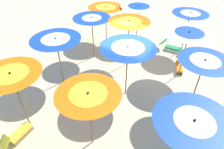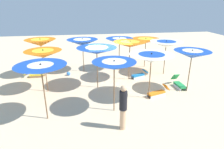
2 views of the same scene
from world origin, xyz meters
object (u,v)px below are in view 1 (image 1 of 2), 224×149
object	(u,v)px
beach_umbrella_1	(92,21)
beach_umbrella_11	(193,126)
lounger_1	(179,65)
beach_ball	(60,98)
beach_umbrella_6	(128,51)
beach_umbrella_4	(138,9)
beach_umbrella_0	(106,10)
lounger_3	(18,134)
lounger_0	(130,54)
beach_umbrella_10	(204,65)
beach_umbrella_3	(12,79)
lounger_2	(171,47)
beach_umbrella_8	(190,17)
beach_umbrella_9	(188,36)
beach_umbrella_2	(56,43)
beach_umbrella_7	(89,98)
beach_umbrella_5	(129,24)

from	to	relation	value
beach_umbrella_1	beach_umbrella_11	bearing A→B (deg)	53.96
beach_umbrella_11	lounger_1	xyz separation A→B (m)	(-5.50, -1.34, -2.05)
beach_umbrella_11	beach_ball	size ratio (longest dim) A/B	9.77
beach_umbrella_6	beach_umbrella_4	bearing A→B (deg)	-161.41
beach_umbrella_0	beach_umbrella_1	xyz separation A→B (m)	(2.07, 0.42, 0.12)
beach_umbrella_4	lounger_3	size ratio (longest dim) A/B	1.92
lounger_0	lounger_3	size ratio (longest dim) A/B	1.02
beach_umbrella_4	beach_umbrella_10	size ratio (longest dim) A/B	0.96
lounger_3	beach_umbrella_1	bearing A→B (deg)	4.30
beach_umbrella_3	lounger_2	size ratio (longest dim) A/B	1.96
beach_umbrella_1	beach_umbrella_4	distance (m)	3.19
beach_umbrella_4	lounger_2	xyz separation A→B (m)	(0.01, 2.29, -1.88)
beach_umbrella_6	beach_umbrella_10	xyz separation A→B (m)	(-0.52, 2.72, -0.01)
lounger_3	beach_umbrella_11	bearing A→B (deg)	-74.91
beach_umbrella_8	beach_umbrella_1	bearing A→B (deg)	-53.44
beach_umbrella_0	beach_umbrella_6	distance (m)	5.13
lounger_2	beach_umbrella_6	bearing A→B (deg)	-99.85
beach_umbrella_4	beach_umbrella_9	xyz separation A→B (m)	(2.22, 3.34, 0.07)
beach_umbrella_0	beach_umbrella_2	world-z (taller)	beach_umbrella_2
beach_umbrella_7	lounger_2	bearing A→B (deg)	175.56
lounger_1	beach_umbrella_9	bearing A→B (deg)	-3.07
beach_umbrella_4	beach_umbrella_6	bearing A→B (deg)	18.59
beach_umbrella_1	beach_umbrella_2	xyz separation A→B (m)	(2.57, -0.07, -0.04)
beach_umbrella_1	beach_umbrella_5	bearing A→B (deg)	98.11
beach_umbrella_1	beach_umbrella_5	xyz separation A→B (m)	(-0.28, 1.95, 0.15)
beach_umbrella_3	beach_umbrella_5	size ratio (longest dim) A/B	1.01
beach_umbrella_10	beach_ball	world-z (taller)	beach_umbrella_10
beach_umbrella_6	lounger_3	bearing A→B (deg)	-29.95
lounger_0	beach_umbrella_2	bearing A→B (deg)	-47.74
beach_umbrella_0	lounger_0	size ratio (longest dim) A/B	1.81
beach_umbrella_0	beach_umbrella_2	size ratio (longest dim) A/B	0.94
beach_umbrella_5	lounger_3	world-z (taller)	beach_umbrella_5
beach_umbrella_11	lounger_1	world-z (taller)	beach_umbrella_11
beach_umbrella_4	lounger_1	size ratio (longest dim) A/B	1.76
beach_umbrella_2	beach_umbrella_11	distance (m)	6.15
lounger_1	beach_umbrella_2	bearing A→B (deg)	-68.13
beach_umbrella_4	lounger_3	distance (m)	8.96
beach_umbrella_0	beach_umbrella_1	world-z (taller)	beach_umbrella_1
beach_umbrella_0	lounger_3	xyz separation A→B (m)	(7.89, 1.02, -1.82)
beach_umbrella_4	beach_umbrella_3	bearing A→B (deg)	-5.55
beach_umbrella_9	lounger_0	xyz separation A→B (m)	(-0.32, -2.88, -1.97)
beach_umbrella_2	beach_umbrella_8	xyz separation A→B (m)	(-5.67, 4.25, 0.03)
beach_umbrella_1	lounger_3	world-z (taller)	beach_umbrella_1
lounger_1	beach_umbrella_3	bearing A→B (deg)	-49.64
lounger_3	beach_umbrella_4	bearing A→B (deg)	-6.23
beach_umbrella_4	beach_umbrella_7	distance (m)	7.75
beach_umbrella_0	beach_ball	bearing A→B (deg)	10.41
beach_umbrella_0	beach_umbrella_6	bearing A→B (deg)	40.44
beach_umbrella_5	lounger_0	distance (m)	2.24
beach_umbrella_7	beach_umbrella_10	size ratio (longest dim) A/B	0.99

